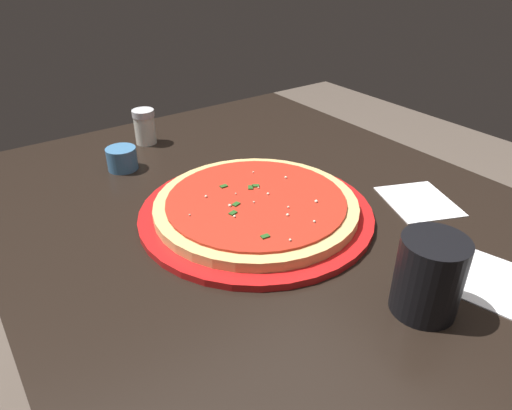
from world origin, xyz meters
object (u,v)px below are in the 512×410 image
(cup_tall_drink, at_px, (429,276))
(cup_small_sauce, at_px, (122,159))
(serving_plate, at_px, (256,213))
(pizza, at_px, (256,205))
(napkin_loose_left, at_px, (419,201))
(parmesan_shaker, at_px, (145,126))

(cup_tall_drink, distance_m, cup_small_sauce, 0.60)
(serving_plate, distance_m, pizza, 0.02)
(pizza, distance_m, napkin_loose_left, 0.28)
(cup_small_sauce, bearing_deg, cup_tall_drink, 14.26)
(serving_plate, distance_m, napkin_loose_left, 0.28)
(cup_small_sauce, bearing_deg, pizza, 20.52)
(pizza, xyz_separation_m, cup_small_sauce, (-0.29, -0.11, 0.00))
(cup_tall_drink, xyz_separation_m, napkin_loose_left, (-0.17, 0.21, -0.05))
(cup_tall_drink, bearing_deg, pizza, -172.34)
(cup_tall_drink, height_order, parmesan_shaker, cup_tall_drink)
(cup_tall_drink, bearing_deg, cup_small_sauce, -165.74)
(parmesan_shaker, bearing_deg, cup_tall_drink, 4.88)
(cup_tall_drink, relative_size, parmesan_shaker, 1.35)
(parmesan_shaker, bearing_deg, serving_plate, 2.75)
(pizza, relative_size, napkin_loose_left, 2.62)
(cup_small_sauce, distance_m, napkin_loose_left, 0.55)
(serving_plate, height_order, parmesan_shaker, parmesan_shaker)
(serving_plate, bearing_deg, cup_tall_drink, 7.66)
(serving_plate, relative_size, napkin_loose_left, 3.02)
(pizza, relative_size, cup_small_sauce, 5.70)
(napkin_loose_left, distance_m, parmesan_shaker, 0.58)
(serving_plate, xyz_separation_m, pizza, (0.00, -0.00, 0.02))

